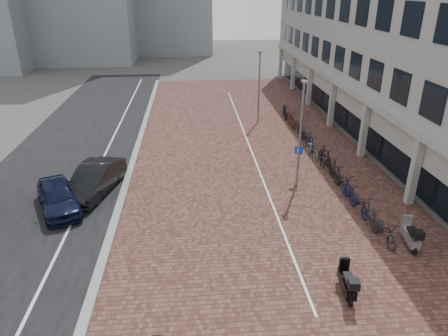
# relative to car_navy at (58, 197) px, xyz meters

# --- Properties ---
(ground) EXTENTS (140.00, 140.00, 0.00)m
(ground) POSITION_rel_car_navy_xyz_m (7.86, -4.75, -0.68)
(ground) COLOR #474442
(ground) RESTS_ON ground
(plaza_brick) EXTENTS (14.50, 42.00, 0.04)m
(plaza_brick) POSITION_rel_car_navy_xyz_m (9.86, 7.25, -0.67)
(plaza_brick) COLOR brown
(plaza_brick) RESTS_ON ground
(street_asphalt) EXTENTS (8.00, 50.00, 0.03)m
(street_asphalt) POSITION_rel_car_navy_xyz_m (-1.14, 7.25, -0.67)
(street_asphalt) COLOR black
(street_asphalt) RESTS_ON ground
(curb) EXTENTS (0.35, 42.00, 0.14)m
(curb) POSITION_rel_car_navy_xyz_m (2.76, 7.25, -0.61)
(curb) COLOR gray
(curb) RESTS_ON ground
(lane_line) EXTENTS (0.12, 44.00, 0.00)m
(lane_line) POSITION_rel_car_navy_xyz_m (0.86, 7.25, -0.66)
(lane_line) COLOR white
(lane_line) RESTS_ON street_asphalt
(parking_line) EXTENTS (0.10, 30.00, 0.00)m
(parking_line) POSITION_rel_car_navy_xyz_m (10.06, 7.25, -0.64)
(parking_line) COLOR white
(parking_line) RESTS_ON plaza_brick
(office_building) EXTENTS (8.40, 40.00, 15.00)m
(office_building) POSITION_rel_car_navy_xyz_m (20.83, 11.25, 7.76)
(office_building) COLOR #9C9C97
(office_building) RESTS_ON ground
(car_navy) EXTENTS (3.09, 4.30, 1.36)m
(car_navy) POSITION_rel_car_navy_xyz_m (0.00, 0.00, 0.00)
(car_navy) COLOR black
(car_navy) RESTS_ON ground
(car_dark) EXTENTS (2.66, 4.73, 1.48)m
(car_dark) POSITION_rel_car_navy_xyz_m (1.36, 1.68, 0.06)
(car_dark) COLOR black
(car_dark) RESTS_ON ground
(scooter_front) EXTENTS (0.76, 1.70, 1.13)m
(scooter_front) POSITION_rel_car_navy_xyz_m (14.90, -4.21, -0.12)
(scooter_front) COLOR #A3A3A8
(scooter_front) RESTS_ON ground
(scooter_mid) EXTENTS (0.68, 1.65, 1.10)m
(scooter_mid) POSITION_rel_car_navy_xyz_m (11.36, -6.74, -0.13)
(scooter_mid) COLOR black
(scooter_mid) RESTS_ON ground
(parking_sign) EXTENTS (0.41, 0.20, 2.05)m
(parking_sign) POSITION_rel_car_navy_xyz_m (11.83, 2.02, 0.66)
(parking_sign) COLOR slate
(parking_sign) RESTS_ON ground
(lamp_near) EXTENTS (0.12, 0.12, 5.52)m
(lamp_near) POSITION_rel_car_navy_xyz_m (11.67, 1.42, 2.08)
(lamp_near) COLOR gray
(lamp_near) RESTS_ON ground
(lamp_far) EXTENTS (0.12, 0.12, 5.33)m
(lamp_far) POSITION_rel_car_navy_xyz_m (11.42, 12.58, 1.98)
(lamp_far) COLOR gray
(lamp_far) RESTS_ON ground
(bike_row) EXTENTS (1.13, 20.40, 1.05)m
(bike_row) POSITION_rel_car_navy_xyz_m (13.87, 5.45, -0.16)
(bike_row) COLOR black
(bike_row) RESTS_ON ground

